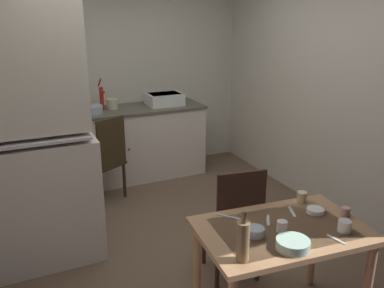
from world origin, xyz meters
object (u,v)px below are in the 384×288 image
Objects in this scene: chair_by_counter at (106,158)px; mug_dark at (344,226)px; mixing_bowl_counter at (91,110)px; chair_far_side at (235,221)px; dining_table at (282,243)px; hand_pump at (102,96)px; serving_bowl_wide at (315,211)px; sink_basin at (164,99)px; hutch_cabinet at (28,151)px; glass_bottle at (243,240)px.

chair_by_counter reaches higher than mug_dark.
mixing_bowl_counter reaches higher than chair_far_side.
mug_dark is (0.33, -0.77, 0.28)m from chair_far_side.
mixing_bowl_counter reaches higher than chair_by_counter.
mug_dark is (0.32, -0.19, 0.14)m from dining_table.
serving_bowl_wide is (0.78, -2.92, -0.32)m from hand_pump.
sink_basin is 1.57× the size of mixing_bowl_counter.
hutch_cabinet is 1.64m from mixing_bowl_counter.
hand_pump is at bearing 100.44° from chair_far_side.
hutch_cabinet is 18.11× the size of serving_bowl_wide.
glass_bottle is at bearing -118.36° from chair_far_side.
hand_pump reaches higher than chair_far_side.
hutch_cabinet reaches higher than sink_basin.
chair_far_side is 3.16× the size of glass_bottle.
hutch_cabinet reaches higher than glass_bottle.
mixing_bowl_counter is 3.10m from glass_bottle.
dining_table is 1.16× the size of chair_by_counter.
hutch_cabinet is 1.89× the size of dining_table.
hand_pump reaches higher than serving_bowl_wide.
chair_by_counter is at bearing 103.74° from dining_table.
dining_table is 3.74× the size of glass_bottle.
mug_dark is at bearing -70.68° from chair_by_counter.
hutch_cabinet reaches higher than chair_far_side.
chair_far_side reaches higher than serving_bowl_wide.
hutch_cabinet is 4.87× the size of sink_basin.
mug_dark is at bearing -66.76° from chair_far_side.
glass_bottle reaches higher than mixing_bowl_counter.
chair_by_counter is (-0.58, 1.82, 0.00)m from chair_far_side.
chair_far_side is at bearing 90.73° from dining_table.
hand_pump is 1.29× the size of glass_bottle.
serving_bowl_wide is at bearing -75.03° from hand_pump.
hutch_cabinet is at bearing -139.16° from sink_basin.
hand_pump is 0.40× the size of chair_by_counter.
hand_pump is 3.19m from glass_bottle.
dining_table is (0.45, -2.99, -0.45)m from hand_pump.
sink_basin reaches higher than serving_bowl_wide.
chair_far_side is at bearing -75.37° from mixing_bowl_counter.
dining_table is (-0.34, -2.95, -0.36)m from sink_basin.
hand_pump is 1.39× the size of mixing_bowl_counter.
sink_basin is 0.95m from mixing_bowl_counter.
hand_pump is 0.41× the size of chair_far_side.
dining_table is 0.40m from mug_dark.
dining_table is at bearing -167.31° from serving_bowl_wide.
dining_table is at bearing -46.36° from hutch_cabinet.
hutch_cabinet reaches higher than serving_bowl_wide.
chair_by_counter is at bearing -86.61° from mixing_bowl_counter.
mug_dark is at bearing -91.13° from serving_bowl_wide.
chair_by_counter is 2.61m from glass_bottle.
chair_far_side is (-0.01, 0.57, -0.13)m from dining_table.
mug_dark is (-0.02, -3.14, -0.21)m from sink_basin.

